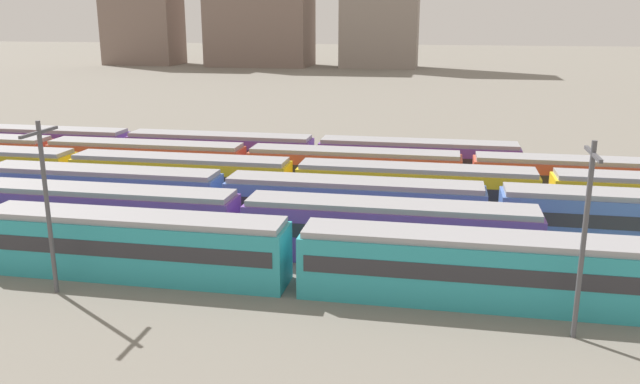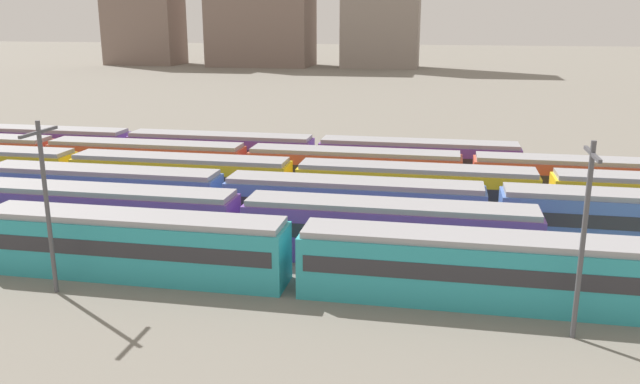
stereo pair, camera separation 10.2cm
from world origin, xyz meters
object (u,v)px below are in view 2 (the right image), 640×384
object	(u,v)px
train_track_2	(493,213)
train_track_0	(135,245)
train_track_1	(105,214)
train_track_5	(220,153)
catenary_pole_0	(46,199)
catenary_pole_2	(584,232)
train_track_3	(545,196)
train_track_4	(354,171)

from	to	relation	value
train_track_2	train_track_0	bearing A→B (deg)	-153.35
train_track_1	train_track_5	bearing A→B (deg)	87.85
train_track_1	train_track_2	size ratio (longest dim) A/B	0.50
train_track_5	catenary_pole_0	world-z (taller)	catenary_pole_0
train_track_5	catenary_pole_2	bearing A→B (deg)	-46.61
train_track_0	catenary_pole_0	distance (m)	5.60
train_track_0	train_track_2	xyz separation A→B (m)	(20.72, 10.40, 0.00)
train_track_3	catenary_pole_2	world-z (taller)	catenary_pole_2
train_track_1	train_track_5	xyz separation A→B (m)	(0.78, 20.80, 0.00)
train_track_0	train_track_5	world-z (taller)	same
train_track_3	train_track_5	size ratio (longest dim) A/B	2.02
train_track_4	catenary_pole_0	size ratio (longest dim) A/B	9.85
train_track_4	catenary_pole_2	xyz separation A→B (m)	(13.87, -23.99, 3.36)
train_track_0	train_track_2	world-z (taller)	same
train_track_0	train_track_1	size ratio (longest dim) A/B	1.68
train_track_0	train_track_3	bearing A→B (deg)	32.23
catenary_pole_0	catenary_pole_2	size ratio (longest dim) A/B	1.01
catenary_pole_0	catenary_pole_2	distance (m)	26.99
train_track_2	train_track_4	xyz separation A→B (m)	(-10.88, 10.40, 0.00)
train_track_0	train_track_4	distance (m)	23.01
catenary_pole_0	train_track_3	bearing A→B (deg)	33.64
train_track_1	catenary_pole_0	world-z (taller)	catenary_pole_0
train_track_2	train_track_5	xyz separation A→B (m)	(-24.61, 15.60, -0.00)
train_track_0	train_track_5	size ratio (longest dim) A/B	1.68
train_track_0	catenary_pole_0	xyz separation A→B (m)	(-3.27, -3.04, 3.39)
train_track_1	train_track_3	world-z (taller)	same
train_track_5	train_track_0	bearing A→B (deg)	-81.50
train_track_0	train_track_4	world-z (taller)	same
train_track_0	train_track_4	size ratio (longest dim) A/B	1.00
train_track_2	train_track_3	bearing A→B (deg)	52.29
train_track_4	catenary_pole_2	size ratio (longest dim) A/B	9.91
catenary_pole_2	train_track_0	bearing A→B (deg)	172.33
train_track_0	train_track_4	xyz separation A→B (m)	(9.84, 20.80, 0.00)
train_track_1	catenary_pole_0	distance (m)	9.01
train_track_2	train_track_5	size ratio (longest dim) A/B	2.02
train_track_2	catenary_pole_0	size ratio (longest dim) A/B	11.84
train_track_2	train_track_4	world-z (taller)	same
train_track_5	catenary_pole_2	size ratio (longest dim) A/B	5.91
train_track_0	catenary_pole_2	xyz separation A→B (m)	(23.72, -3.19, 3.36)
train_track_2	train_track_3	world-z (taller)	same
train_track_0	train_track_2	distance (m)	23.19
catenary_pole_0	train_track_0	bearing A→B (deg)	42.89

